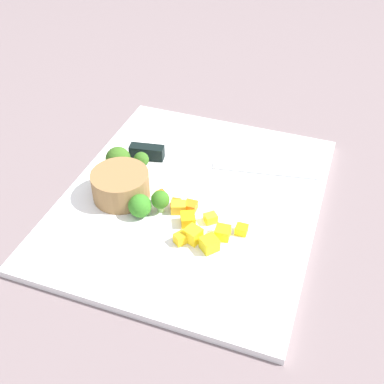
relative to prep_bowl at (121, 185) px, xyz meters
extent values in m
plane|color=slate|center=(-0.04, 0.11, -0.03)|extent=(4.00, 4.00, 0.00)
cube|color=white|center=(-0.04, 0.11, -0.03)|extent=(0.47, 0.39, 0.01)
cylinder|color=olive|center=(0.00, 0.00, 0.00)|extent=(0.09, 0.09, 0.04)
cube|color=silver|center=(-0.14, 0.20, -0.02)|extent=(0.06, 0.18, 0.00)
cube|color=black|center=(-0.11, 0.00, -0.01)|extent=(0.03, 0.06, 0.02)
cube|color=orange|center=(0.00, 0.09, -0.02)|extent=(0.02, 0.02, 0.01)
cube|color=orange|center=(-0.02, 0.06, -0.02)|extent=(0.02, 0.02, 0.01)
cube|color=orange|center=(-0.01, 0.11, -0.02)|extent=(0.02, 0.02, 0.01)
cube|color=yellow|center=(0.06, 0.12, -0.01)|extent=(0.02, 0.02, 0.02)
cube|color=yellow|center=(0.00, 0.10, -0.01)|extent=(0.02, 0.03, 0.02)
cube|color=yellow|center=(0.05, 0.14, -0.01)|extent=(0.03, 0.03, 0.02)
cube|color=yellow|center=(0.02, 0.12, -0.01)|extent=(0.03, 0.03, 0.02)
cube|color=yellow|center=(0.01, 0.15, -0.02)|extent=(0.02, 0.02, 0.01)
cube|color=yellow|center=(0.03, 0.18, -0.01)|extent=(0.02, 0.02, 0.02)
cube|color=yellow|center=(0.02, 0.20, -0.02)|extent=(0.02, 0.02, 0.01)
cube|color=yellow|center=(0.06, 0.17, -0.01)|extent=(0.03, 0.03, 0.02)
cylinder|color=#97BE6D|center=(0.03, 0.05, -0.02)|extent=(0.01, 0.01, 0.01)
sphere|color=#347C22|center=(0.03, 0.05, 0.00)|extent=(0.04, 0.04, 0.04)
cylinder|color=#95C16D|center=(-0.05, -0.03, -0.01)|extent=(0.01, 0.01, 0.02)
sphere|color=#37661D|center=(-0.05, -0.03, 0.01)|extent=(0.04, 0.04, 0.04)
cylinder|color=#8CB366|center=(-0.07, 0.00, -0.01)|extent=(0.01, 0.01, 0.02)
sphere|color=#33641E|center=(-0.07, 0.00, 0.00)|extent=(0.03, 0.03, 0.03)
cylinder|color=#8FBA68|center=(0.01, 0.07, -0.01)|extent=(0.01, 0.01, 0.02)
sphere|color=#35711C|center=(0.01, 0.07, 0.00)|extent=(0.03, 0.03, 0.03)
camera|label=1|loc=(0.51, 0.30, 0.48)|focal=45.20mm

